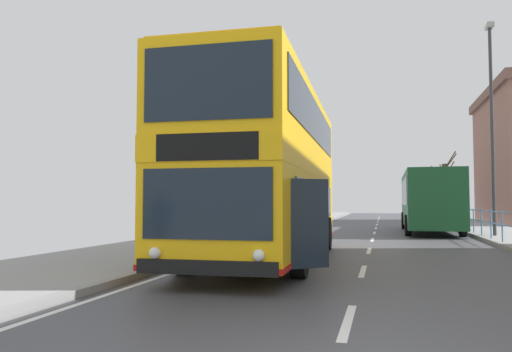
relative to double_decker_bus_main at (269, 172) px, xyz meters
The scene contains 5 objects.
double_decker_bus_main is the anchor object (origin of this frame).
background_bus_far_lane 15.13m from the double_decker_bus_main, 69.87° to the left, with size 2.68×10.14×3.01m.
pedestrian_railing_far_kerb 10.00m from the double_decker_bus_main, 45.58° to the left, with size 0.05×28.43×1.09m.
street_lamp_far_side 12.71m from the double_decker_bus_main, 53.07° to the left, with size 0.28×0.60×9.01m.
bare_tree_far_00 30.90m from the double_decker_bus_main, 75.44° to the left, with size 2.01×1.89×5.51m.
Camera 1 is at (0.46, -3.90, 1.50)m, focal length 34.96 mm.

